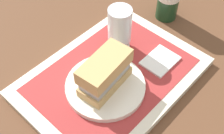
% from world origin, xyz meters
% --- Properties ---
extents(ground_plane, '(3.00, 3.00, 0.00)m').
position_xyz_m(ground_plane, '(0.00, 0.00, 0.00)').
color(ground_plane, brown).
extents(tray, '(0.44, 0.32, 0.02)m').
position_xyz_m(tray, '(0.00, 0.00, 0.01)').
color(tray, beige).
rests_on(tray, ground_plane).
extents(placemat, '(0.38, 0.27, 0.00)m').
position_xyz_m(placemat, '(0.00, 0.00, 0.02)').
color(placemat, '#9E2D2D').
rests_on(placemat, tray).
extents(plate, '(0.19, 0.19, 0.01)m').
position_xyz_m(plate, '(-0.04, -0.02, 0.03)').
color(plate, silver).
rests_on(plate, placemat).
extents(sandwich, '(0.14, 0.08, 0.08)m').
position_xyz_m(sandwich, '(-0.04, -0.02, 0.08)').
color(sandwich, tan).
rests_on(sandwich, plate).
extents(beer_glass, '(0.06, 0.06, 0.12)m').
position_xyz_m(beer_glass, '(0.08, 0.05, 0.09)').
color(beer_glass, silver).
rests_on(beer_glass, placemat).
extents(napkin_folded, '(0.09, 0.07, 0.01)m').
position_xyz_m(napkin_folded, '(0.12, -0.06, 0.02)').
color(napkin_folded, white).
rests_on(napkin_folded, placemat).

